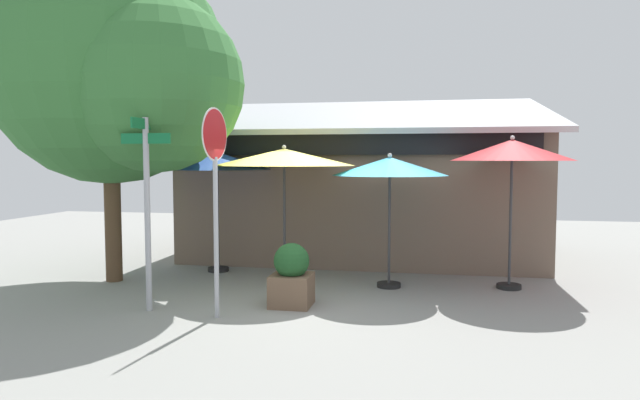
# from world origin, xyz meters

# --- Properties ---
(ground_plane) EXTENTS (28.00, 28.00, 0.10)m
(ground_plane) POSITION_xyz_m (0.00, 0.00, -0.05)
(ground_plane) COLOR gray
(cafe_building) EXTENTS (8.55, 5.29, 4.03)m
(cafe_building) POSITION_xyz_m (0.61, 4.95, 1.60)
(cafe_building) COLOR #705B4C
(cafe_building) RESTS_ON ground
(street_sign_post) EXTENTS (0.82, 0.88, 2.99)m
(street_sign_post) POSITION_xyz_m (-2.10, -1.04, 1.82)
(street_sign_post) COLOR #A8AAB2
(street_sign_post) RESTS_ON ground
(stop_sign) EXTENTS (0.09, 0.78, 3.11)m
(stop_sign) POSITION_xyz_m (-0.92, -1.21, 2.17)
(stop_sign) COLOR #A8AAB2
(stop_sign) RESTS_ON ground
(patio_umbrella_royal_blue_left) EXTENTS (2.26, 2.26, 2.58)m
(patio_umbrella_royal_blue_left) POSITION_xyz_m (-2.17, 2.10, 2.30)
(patio_umbrella_royal_blue_left) COLOR black
(patio_umbrella_royal_blue_left) RESTS_ON ground
(patio_umbrella_mustard_center) EXTENTS (2.70, 2.70, 2.63)m
(patio_umbrella_mustard_center) POSITION_xyz_m (-0.54, 1.35, 2.38)
(patio_umbrella_mustard_center) COLOR black
(patio_umbrella_mustard_center) RESTS_ON ground
(patio_umbrella_teal_right) EXTENTS (2.10, 2.10, 2.46)m
(patio_umbrella_teal_right) POSITION_xyz_m (1.46, 1.28, 2.20)
(patio_umbrella_teal_right) COLOR black
(patio_umbrella_teal_right) RESTS_ON ground
(patio_umbrella_crimson_far_right) EXTENTS (2.17, 2.17, 2.78)m
(patio_umbrella_crimson_far_right) POSITION_xyz_m (3.62, 1.57, 2.49)
(patio_umbrella_crimson_far_right) COLOR black
(patio_umbrella_crimson_far_right) RESTS_ON ground
(shade_tree) EXTENTS (5.02, 4.48, 6.35)m
(shade_tree) POSITION_xyz_m (-3.50, 0.69, 4.00)
(shade_tree) COLOR brown
(shade_tree) RESTS_ON ground
(sidewalk_planter) EXTENTS (0.64, 0.64, 1.02)m
(sidewalk_planter) POSITION_xyz_m (0.02, -0.36, 0.48)
(sidewalk_planter) COLOR brown
(sidewalk_planter) RESTS_ON ground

